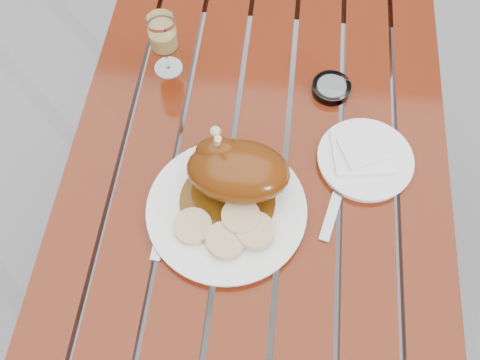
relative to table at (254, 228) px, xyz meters
name	(u,v)px	position (x,y,z in m)	size (l,w,h in m)	color
ground	(251,273)	(0.00, 0.00, -0.38)	(60.00, 60.00, 0.00)	slate
table	(254,228)	(0.00, 0.00, 0.00)	(0.80, 1.20, 0.75)	maroon
dinner_plate	(227,210)	(-0.05, -0.14, 0.39)	(0.32, 0.32, 0.02)	white
roast_duck	(235,170)	(-0.04, -0.08, 0.45)	(0.21, 0.20, 0.14)	#502B09
bread_dumplings	(228,228)	(-0.04, -0.19, 0.41)	(0.19, 0.12, 0.03)	tan
wine_glass	(165,45)	(-0.23, 0.22, 0.45)	(0.07, 0.07, 0.15)	#DFBB65
side_plate	(365,160)	(0.22, 0.01, 0.38)	(0.20, 0.20, 0.02)	white
napkin	(361,152)	(0.21, 0.02, 0.40)	(0.12, 0.11, 0.01)	white
ashtray	(331,88)	(0.15, 0.19, 0.39)	(0.09, 0.09, 0.02)	#B2B7BC
fork	(164,222)	(-0.17, -0.17, 0.38)	(0.02, 0.16, 0.01)	gray
knife	(337,194)	(0.17, -0.08, 0.38)	(0.02, 0.22, 0.01)	gray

